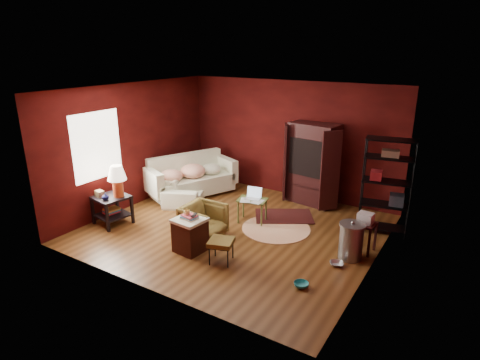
{
  "coord_description": "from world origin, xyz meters",
  "views": [
    {
      "loc": [
        4.03,
        -6.27,
        3.54
      ],
      "look_at": [
        0.0,
        0.2,
        1.0
      ],
      "focal_mm": 30.0,
      "sensor_mm": 36.0,
      "label": 1
    }
  ],
  "objects_px": {
    "armchair": "(204,220)",
    "tv_armoire": "(312,162)",
    "sofa": "(190,180)",
    "side_table": "(114,189)",
    "hamper": "(190,234)",
    "wire_shelving": "(388,182)",
    "laptop_desk": "(252,202)"
  },
  "relations": [
    {
      "from": "side_table",
      "to": "hamper",
      "type": "bearing_deg",
      "value": -3.41
    },
    {
      "from": "sofa",
      "to": "side_table",
      "type": "distance_m",
      "value": 2.17
    },
    {
      "from": "armchair",
      "to": "side_table",
      "type": "bearing_deg",
      "value": 101.87
    },
    {
      "from": "armchair",
      "to": "tv_armoire",
      "type": "relative_size",
      "value": 0.39
    },
    {
      "from": "armchair",
      "to": "side_table",
      "type": "xyz_separation_m",
      "value": [
        -1.94,
        -0.43,
        0.39
      ]
    },
    {
      "from": "sofa",
      "to": "side_table",
      "type": "bearing_deg",
      "value": 149.43
    },
    {
      "from": "sofa",
      "to": "hamper",
      "type": "relative_size",
      "value": 2.91
    },
    {
      "from": "armchair",
      "to": "side_table",
      "type": "relative_size",
      "value": 0.59
    },
    {
      "from": "sofa",
      "to": "hamper",
      "type": "height_order",
      "value": "sofa"
    },
    {
      "from": "armchair",
      "to": "wire_shelving",
      "type": "bearing_deg",
      "value": -54.66
    },
    {
      "from": "hamper",
      "to": "wire_shelving",
      "type": "bearing_deg",
      "value": 43.85
    },
    {
      "from": "wire_shelving",
      "to": "side_table",
      "type": "bearing_deg",
      "value": -162.0
    },
    {
      "from": "side_table",
      "to": "hamper",
      "type": "distance_m",
      "value": 2.1
    },
    {
      "from": "side_table",
      "to": "wire_shelving",
      "type": "height_order",
      "value": "wire_shelving"
    },
    {
      "from": "side_table",
      "to": "tv_armoire",
      "type": "xyz_separation_m",
      "value": [
        2.97,
        3.27,
        0.23
      ]
    },
    {
      "from": "sofa",
      "to": "laptop_desk",
      "type": "xyz_separation_m",
      "value": [
        2.11,
        -0.55,
        0.04
      ]
    },
    {
      "from": "wire_shelving",
      "to": "armchair",
      "type": "bearing_deg",
      "value": -153.66
    },
    {
      "from": "wire_shelving",
      "to": "tv_armoire",
      "type": "bearing_deg",
      "value": 148.7
    },
    {
      "from": "sofa",
      "to": "hamper",
      "type": "xyz_separation_m",
      "value": [
        1.8,
        -2.25,
        -0.08
      ]
    },
    {
      "from": "hamper",
      "to": "wire_shelving",
      "type": "height_order",
      "value": "wire_shelving"
    },
    {
      "from": "laptop_desk",
      "to": "tv_armoire",
      "type": "height_order",
      "value": "tv_armoire"
    },
    {
      "from": "hamper",
      "to": "laptop_desk",
      "type": "xyz_separation_m",
      "value": [
        0.31,
        1.7,
        0.12
      ]
    },
    {
      "from": "tv_armoire",
      "to": "wire_shelving",
      "type": "xyz_separation_m",
      "value": [
        1.85,
        -0.73,
        0.06
      ]
    },
    {
      "from": "hamper",
      "to": "tv_armoire",
      "type": "relative_size",
      "value": 0.38
    },
    {
      "from": "tv_armoire",
      "to": "sofa",
      "type": "bearing_deg",
      "value": -148.83
    },
    {
      "from": "laptop_desk",
      "to": "wire_shelving",
      "type": "bearing_deg",
      "value": 9.27
    },
    {
      "from": "armchair",
      "to": "side_table",
      "type": "distance_m",
      "value": 2.02
    },
    {
      "from": "armchair",
      "to": "hamper",
      "type": "bearing_deg",
      "value": -169.09
    },
    {
      "from": "tv_armoire",
      "to": "wire_shelving",
      "type": "distance_m",
      "value": 1.99
    },
    {
      "from": "sofa",
      "to": "tv_armoire",
      "type": "relative_size",
      "value": 1.11
    },
    {
      "from": "armchair",
      "to": "hamper",
      "type": "height_order",
      "value": "armchair"
    },
    {
      "from": "sofa",
      "to": "armchair",
      "type": "distance_m",
      "value": 2.39
    }
  ]
}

